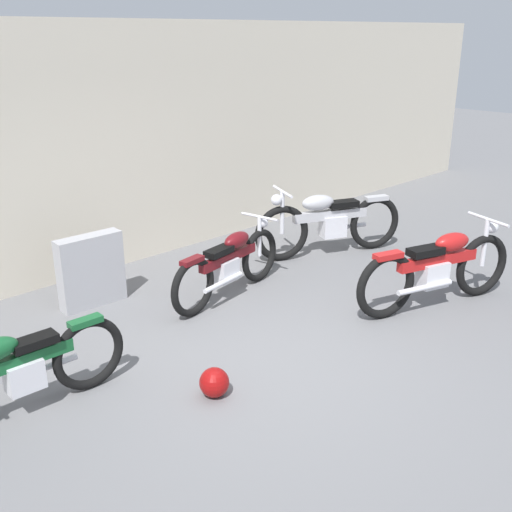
% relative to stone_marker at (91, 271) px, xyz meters
% --- Properties ---
extents(ground_plane, '(40.00, 40.00, 0.00)m').
position_rel_stone_marker_xyz_m(ground_plane, '(0.60, -2.37, -0.42)').
color(ground_plane, slate).
extents(building_wall, '(18.00, 0.30, 3.15)m').
position_rel_stone_marker_xyz_m(building_wall, '(0.60, 1.02, 1.15)').
color(building_wall, beige).
rests_on(building_wall, ground_plane).
extents(stone_marker, '(0.77, 0.23, 0.84)m').
position_rel_stone_marker_xyz_m(stone_marker, '(0.00, 0.00, 0.00)').
color(stone_marker, '#9E9EA3').
rests_on(stone_marker, ground_plane).
extents(helmet, '(0.26, 0.26, 0.26)m').
position_rel_stone_marker_xyz_m(helmet, '(-0.21, -2.43, -0.29)').
color(helmet, maroon).
rests_on(helmet, ground_plane).
extents(motorcycle_green, '(1.93, 0.54, 0.86)m').
position_rel_stone_marker_xyz_m(motorcycle_green, '(-1.56, -1.54, -0.01)').
color(motorcycle_green, black).
rests_on(motorcycle_green, ground_plane).
extents(motorcycle_silver, '(2.09, 1.08, 1.00)m').
position_rel_stone_marker_xyz_m(motorcycle_silver, '(3.27, -0.80, 0.06)').
color(motorcycle_silver, black).
rests_on(motorcycle_silver, ground_plane).
extents(motorcycle_maroon, '(1.92, 0.61, 0.87)m').
position_rel_stone_marker_xyz_m(motorcycle_maroon, '(1.30, -0.93, -0.00)').
color(motorcycle_maroon, black).
rests_on(motorcycle_maroon, ground_plane).
extents(motorcycle_red, '(2.10, 0.89, 0.98)m').
position_rel_stone_marker_xyz_m(motorcycle_red, '(2.83, -2.78, 0.05)').
color(motorcycle_red, black).
rests_on(motorcycle_red, ground_plane).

